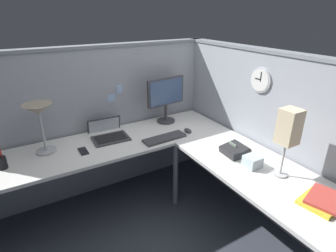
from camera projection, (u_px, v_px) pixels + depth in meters
ground_plane at (170, 217)px, 2.64m from camera, size 6.80×6.80×0.00m
cubicle_wall_back at (99, 122)px, 2.84m from camera, size 2.57×0.12×1.58m
cubicle_wall_right at (264, 136)px, 2.52m from camera, size 0.12×2.37×1.58m
desk at (158, 169)px, 2.28m from camera, size 2.35×2.15×0.73m
monitor at (166, 97)px, 2.89m from camera, size 0.46×0.20×0.50m
laptop at (108, 133)px, 2.66m from camera, size 0.36×0.40×0.22m
keyboard at (165, 138)px, 2.59m from camera, size 0.43×0.16×0.02m
computer_mouse at (188, 130)px, 2.74m from camera, size 0.06×0.10×0.03m
desk_lamp_dome at (39, 113)px, 2.22m from camera, size 0.24×0.24×0.44m
pen_cup at (1, 162)px, 2.10m from camera, size 0.08×0.08×0.18m
cell_phone at (83, 151)px, 2.36m from camera, size 0.07×0.14×0.01m
office_phone at (235, 151)px, 2.30m from camera, size 0.20×0.22×0.11m
book_stack at (323, 200)px, 1.73m from camera, size 0.32×0.26×0.04m
desk_lamp_paper at (289, 129)px, 1.88m from camera, size 0.13×0.13×0.53m
tissue_box at (252, 161)px, 2.13m from camera, size 0.12×0.12×0.09m
wall_clock at (261, 80)px, 2.34m from camera, size 0.04×0.22×0.22m
pinned_note_leftmost at (119, 89)px, 2.77m from camera, size 0.06×0.00×0.09m
pinned_note_rightmost at (111, 98)px, 2.76m from camera, size 0.08×0.00×0.08m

